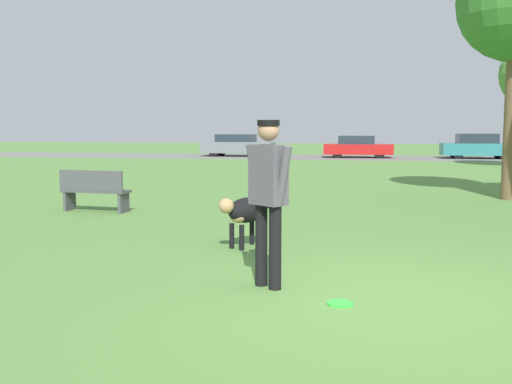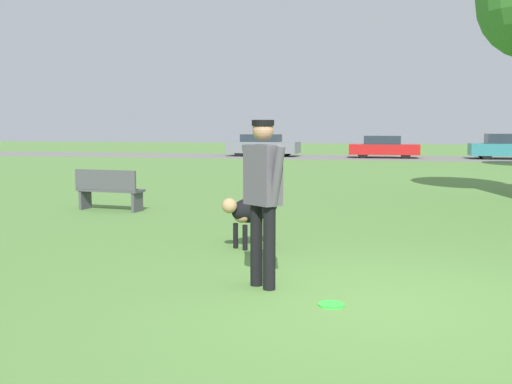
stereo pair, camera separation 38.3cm
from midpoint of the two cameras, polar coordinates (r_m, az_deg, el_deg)
name	(u,v)px [view 1 (the left image)]	position (r m, az deg, el deg)	size (l,w,h in m)	color
ground_plane	(380,302)	(5.98, 9.90, -10.28)	(120.00, 120.00, 0.00)	#56843D
far_road_strip	(374,158)	(34.48, 10.85, 3.23)	(120.00, 6.00, 0.01)	slate
person	(268,189)	(6.21, -0.59, 0.28)	(0.58, 0.47, 1.76)	black
dog	(245,212)	(8.37, -2.41, -1.90)	(0.68, 0.92, 0.73)	black
frisbee	(340,303)	(5.84, 6.14, -10.52)	(0.25, 0.25, 0.02)	#33D838
parked_car_grey	(238,145)	(35.60, -2.07, 4.45)	(4.26, 1.91, 1.31)	slate
parked_car_red	(358,147)	(34.37, 9.35, 4.26)	(3.89, 1.77, 1.25)	red
parked_car_teal	(478,147)	(35.09, 20.11, 4.09)	(4.00, 1.89, 1.37)	teal
park_bench	(94,190)	(12.45, -16.03, 0.22)	(1.43, 0.55, 0.84)	#47474C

